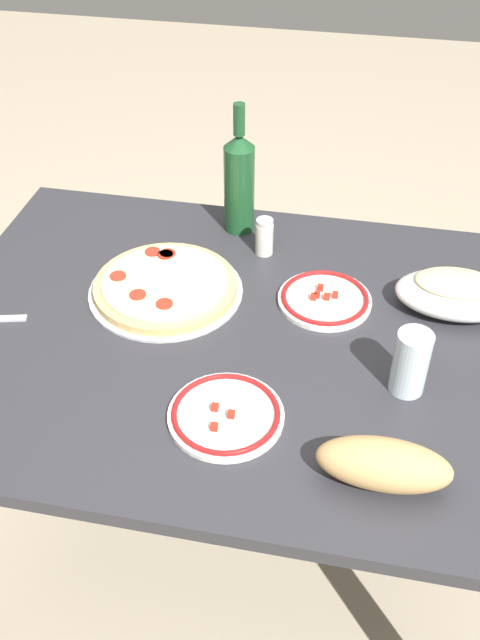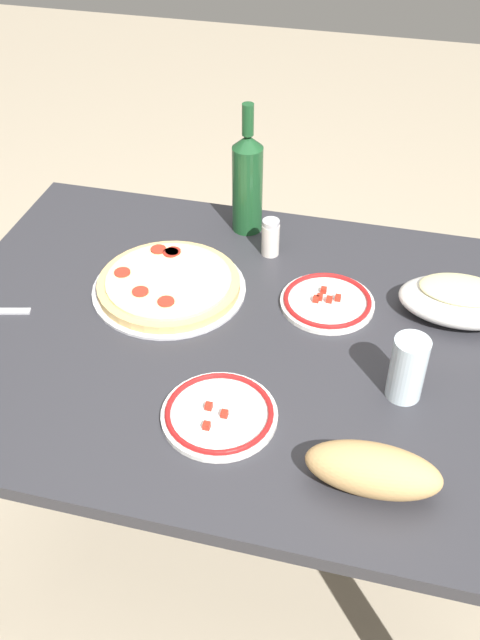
# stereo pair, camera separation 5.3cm
# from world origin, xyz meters

# --- Properties ---
(ground_plane) EXTENTS (8.00, 8.00, 0.00)m
(ground_plane) POSITION_xyz_m (0.00, 0.00, 0.00)
(ground_plane) COLOR tan
(ground_plane) RESTS_ON ground
(dining_table) EXTENTS (1.23, 0.91, 0.73)m
(dining_table) POSITION_xyz_m (0.00, 0.00, 0.61)
(dining_table) COLOR #2D2D33
(dining_table) RESTS_ON ground
(pepperoni_pizza) EXTENTS (0.32, 0.32, 0.03)m
(pepperoni_pizza) POSITION_xyz_m (0.18, -0.09, 0.74)
(pepperoni_pizza) COLOR #B7B7BC
(pepperoni_pizza) RESTS_ON dining_table
(baked_pasta_dish) EXTENTS (0.24, 0.15, 0.08)m
(baked_pasta_dish) POSITION_xyz_m (-0.41, -0.16, 0.77)
(baked_pasta_dish) COLOR white
(baked_pasta_dish) RESTS_ON dining_table
(wine_bottle) EXTENTS (0.07, 0.07, 0.31)m
(wine_bottle) POSITION_xyz_m (0.08, -0.37, 0.86)
(wine_bottle) COLOR #194723
(wine_bottle) RESTS_ON dining_table
(water_glass) EXTENTS (0.06, 0.06, 0.13)m
(water_glass) POSITION_xyz_m (-0.32, 0.09, 0.79)
(water_glass) COLOR silver
(water_glass) RESTS_ON dining_table
(side_plate_near) EXTENTS (0.20, 0.20, 0.02)m
(side_plate_near) POSITION_xyz_m (-0.02, 0.23, 0.74)
(side_plate_near) COLOR white
(side_plate_near) RESTS_ON dining_table
(side_plate_far) EXTENTS (0.19, 0.19, 0.02)m
(side_plate_far) POSITION_xyz_m (-0.15, -0.13, 0.74)
(side_plate_far) COLOR white
(side_plate_far) RESTS_ON dining_table
(bread_loaf) EXTENTS (0.21, 0.09, 0.08)m
(bread_loaf) POSITION_xyz_m (-0.29, 0.31, 0.77)
(bread_loaf) COLOR tan
(bread_loaf) RESTS_ON dining_table
(spice_shaker) EXTENTS (0.04, 0.04, 0.09)m
(spice_shaker) POSITION_xyz_m (-0.00, -0.28, 0.77)
(spice_shaker) COLOR silver
(spice_shaker) RESTS_ON dining_table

